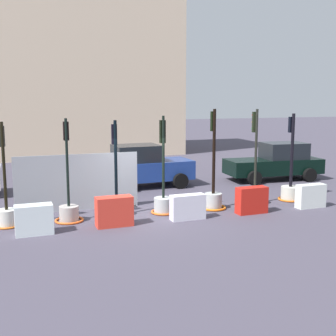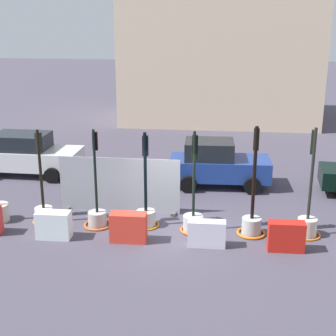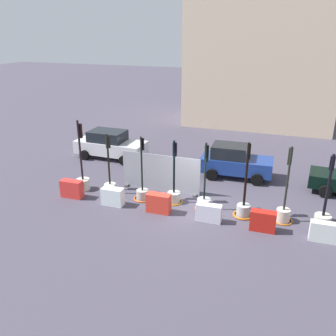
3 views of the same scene
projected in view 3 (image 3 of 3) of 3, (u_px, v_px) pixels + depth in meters
name	position (u px, v px, depth m)	size (l,w,h in m)	color
ground_plane	(188.00, 208.00, 16.73)	(120.00, 120.00, 0.00)	#464150
traffic_light_0	(83.00, 177.00, 18.41)	(0.69, 0.69, 3.66)	beige
traffic_light_1	(110.00, 183.00, 18.01)	(0.77, 0.77, 3.11)	silver
traffic_light_2	(142.00, 191.00, 17.41)	(0.89, 0.89, 3.18)	#AFA7A1
traffic_light_3	(174.00, 192.00, 17.08)	(0.86, 0.86, 3.09)	beige
traffic_light_4	(204.00, 199.00, 16.42)	(0.83, 0.83, 3.21)	#A9AFAF
traffic_light_5	(244.00, 205.00, 15.82)	(0.90, 0.90, 3.42)	#ABB0AF
traffic_light_6	(284.00, 210.00, 15.39)	(0.87, 0.87, 3.40)	beige
traffic_light_7	(323.00, 215.00, 15.00)	(0.90, 0.90, 3.22)	beige
construction_barrier_0	(72.00, 189.00, 17.62)	(1.10, 0.46, 0.88)	red
construction_barrier_1	(113.00, 197.00, 16.86)	(1.04, 0.50, 0.84)	white
construction_barrier_2	(159.00, 203.00, 16.18)	(1.10, 0.49, 0.89)	red
construction_barrier_3	(209.00, 213.00, 15.43)	(1.11, 0.40, 0.79)	silver
construction_barrier_4	(263.00, 221.00, 14.70)	(1.04, 0.44, 0.88)	red
construction_barrier_5	(324.00, 232.00, 13.98)	(1.06, 0.39, 0.82)	white
car_blue_estate	(235.00, 161.00, 19.95)	(3.96, 2.20, 1.82)	navy
car_white_van	(110.00, 145.00, 22.88)	(4.53, 2.21, 1.76)	silver
building_main_facade	(262.00, 57.00, 29.52)	(12.36, 6.79, 11.12)	beige
site_fence_panel	(161.00, 174.00, 18.19)	(4.13, 0.50, 1.93)	#9EA3AC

